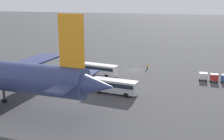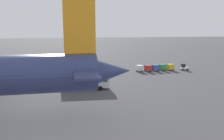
{
  "view_description": "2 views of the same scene",
  "coord_description": "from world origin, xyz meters",
  "px_view_note": "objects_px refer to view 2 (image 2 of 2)",
  "views": [
    {
      "loc": [
        -17.69,
        79.75,
        20.97
      ],
      "look_at": [
        1.9,
        17.41,
        4.07
      ],
      "focal_mm": 45.0,
      "sensor_mm": 36.0,
      "label": 1
    },
    {
      "loc": [
        4.68,
        69.76,
        13.12
      ],
      "look_at": [
        -7.75,
        16.85,
        3.05
      ],
      "focal_mm": 35.0,
      "sensor_mm": 36.0,
      "label": 2
    }
  ],
  "objects_px": {
    "baggage_tug": "(184,67)",
    "cargo_cart_green": "(162,67)",
    "cargo_cart_blue": "(156,67)",
    "cargo_cart_red": "(148,68)",
    "worker_person": "(86,67)",
    "shuttle_bus_far": "(85,81)",
    "cargo_cart_yellow": "(170,67)",
    "cargo_cart_white": "(139,68)",
    "shuttle_bus_near": "(45,72)"
  },
  "relations": [
    {
      "from": "cargo_cart_blue",
      "to": "baggage_tug",
      "type": "bearing_deg",
      "value": 177.57
    },
    {
      "from": "shuttle_bus_far",
      "to": "shuttle_bus_near",
      "type": "bearing_deg",
      "value": -48.84
    },
    {
      "from": "worker_person",
      "to": "cargo_cart_green",
      "type": "bearing_deg",
      "value": 164.24
    },
    {
      "from": "baggage_tug",
      "to": "cargo_cart_yellow",
      "type": "distance_m",
      "value": 4.58
    },
    {
      "from": "cargo_cart_green",
      "to": "cargo_cart_red",
      "type": "distance_m",
      "value": 5.37
    },
    {
      "from": "worker_person",
      "to": "cargo_cart_blue",
      "type": "bearing_deg",
      "value": 161.11
    },
    {
      "from": "cargo_cart_white",
      "to": "cargo_cart_green",
      "type": "bearing_deg",
      "value": -178.23
    },
    {
      "from": "cargo_cart_red",
      "to": "baggage_tug",
      "type": "bearing_deg",
      "value": 178.86
    },
    {
      "from": "cargo_cart_green",
      "to": "baggage_tug",
      "type": "bearing_deg",
      "value": 172.51
    },
    {
      "from": "shuttle_bus_near",
      "to": "worker_person",
      "type": "relative_size",
      "value": 7.32
    },
    {
      "from": "baggage_tug",
      "to": "cargo_cart_red",
      "type": "height_order",
      "value": "baggage_tug"
    },
    {
      "from": "shuttle_bus_near",
      "to": "cargo_cart_yellow",
      "type": "xyz_separation_m",
      "value": [
        -39.07,
        -3.5,
        -0.74
      ]
    },
    {
      "from": "worker_person",
      "to": "cargo_cart_yellow",
      "type": "height_order",
      "value": "cargo_cart_yellow"
    },
    {
      "from": "shuttle_bus_near",
      "to": "shuttle_bus_far",
      "type": "distance_m",
      "value": 16.21
    },
    {
      "from": "baggage_tug",
      "to": "cargo_cart_yellow",
      "type": "height_order",
      "value": "baggage_tug"
    },
    {
      "from": "shuttle_bus_far",
      "to": "worker_person",
      "type": "xyz_separation_m",
      "value": [
        -3.03,
        -23.85,
        -1.07
      ]
    },
    {
      "from": "cargo_cart_red",
      "to": "cargo_cart_yellow",
      "type": "bearing_deg",
      "value": -177.37
    },
    {
      "from": "baggage_tug",
      "to": "cargo_cart_white",
      "type": "bearing_deg",
      "value": -0.89
    },
    {
      "from": "shuttle_bus_near",
      "to": "cargo_cart_red",
      "type": "relative_size",
      "value": 6.01
    },
    {
      "from": "baggage_tug",
      "to": "cargo_cart_blue",
      "type": "bearing_deg",
      "value": -0.69
    },
    {
      "from": "worker_person",
      "to": "cargo_cart_green",
      "type": "relative_size",
      "value": 0.82
    },
    {
      "from": "worker_person",
      "to": "cargo_cart_green",
      "type": "height_order",
      "value": "cargo_cart_green"
    },
    {
      "from": "cargo_cart_red",
      "to": "cargo_cart_white",
      "type": "distance_m",
      "value": 2.7
    },
    {
      "from": "shuttle_bus_far",
      "to": "worker_person",
      "type": "height_order",
      "value": "shuttle_bus_far"
    },
    {
      "from": "shuttle_bus_far",
      "to": "cargo_cart_blue",
      "type": "distance_m",
      "value": 29.47
    },
    {
      "from": "cargo_cart_red",
      "to": "cargo_cart_white",
      "type": "relative_size",
      "value": 1.0
    },
    {
      "from": "worker_person",
      "to": "cargo_cart_white",
      "type": "bearing_deg",
      "value": 156.32
    },
    {
      "from": "cargo_cart_blue",
      "to": "cargo_cart_green",
      "type": "bearing_deg",
      "value": -168.83
    },
    {
      "from": "cargo_cart_blue",
      "to": "cargo_cart_red",
      "type": "relative_size",
      "value": 1.0
    },
    {
      "from": "shuttle_bus_far",
      "to": "cargo_cart_green",
      "type": "relative_size",
      "value": 5.08
    },
    {
      "from": "cargo_cart_white",
      "to": "shuttle_bus_far",
      "type": "bearing_deg",
      "value": 41.44
    },
    {
      "from": "shuttle_bus_far",
      "to": "baggage_tug",
      "type": "relative_size",
      "value": 4.42
    },
    {
      "from": "shuttle_bus_far",
      "to": "cargo_cart_white",
      "type": "xyz_separation_m",
      "value": [
        -19.05,
        -16.82,
        -0.75
      ]
    },
    {
      "from": "shuttle_bus_far",
      "to": "cargo_cart_white",
      "type": "bearing_deg",
      "value": -132.65
    },
    {
      "from": "shuttle_bus_near",
      "to": "cargo_cart_yellow",
      "type": "bearing_deg",
      "value": -166.82
    },
    {
      "from": "shuttle_bus_near",
      "to": "cargo_cart_yellow",
      "type": "distance_m",
      "value": 39.23
    },
    {
      "from": "worker_person",
      "to": "cargo_cart_red",
      "type": "relative_size",
      "value": 0.82
    },
    {
      "from": "cargo_cart_green",
      "to": "cargo_cart_yellow",
      "type": "bearing_deg",
      "value": 172.93
    },
    {
      "from": "baggage_tug",
      "to": "worker_person",
      "type": "bearing_deg",
      "value": -12.16
    },
    {
      "from": "baggage_tug",
      "to": "cargo_cart_green",
      "type": "xyz_separation_m",
      "value": [
        7.19,
        -0.94,
        0.25
      ]
    },
    {
      "from": "cargo_cart_yellow",
      "to": "cargo_cart_green",
      "type": "xyz_separation_m",
      "value": [
        2.66,
        -0.33,
        0.0
      ]
    },
    {
      "from": "baggage_tug",
      "to": "shuttle_bus_near",
      "type": "bearing_deg",
      "value": 5.53
    },
    {
      "from": "shuttle_bus_near",
      "to": "cargo_cart_yellow",
      "type": "relative_size",
      "value": 6.01
    },
    {
      "from": "cargo_cart_yellow",
      "to": "cargo_cart_red",
      "type": "relative_size",
      "value": 1.0
    },
    {
      "from": "shuttle_bus_far",
      "to": "cargo_cart_blue",
      "type": "height_order",
      "value": "shuttle_bus_far"
    },
    {
      "from": "cargo_cart_yellow",
      "to": "cargo_cart_blue",
      "type": "distance_m",
      "value": 5.33
    },
    {
      "from": "baggage_tug",
      "to": "cargo_cart_white",
      "type": "relative_size",
      "value": 1.15
    },
    {
      "from": "cargo_cart_blue",
      "to": "cargo_cart_white",
      "type": "distance_m",
      "value": 5.34
    },
    {
      "from": "cargo_cart_green",
      "to": "cargo_cart_blue",
      "type": "distance_m",
      "value": 2.72
    },
    {
      "from": "cargo_cart_yellow",
      "to": "cargo_cart_green",
      "type": "relative_size",
      "value": 1.0
    }
  ]
}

